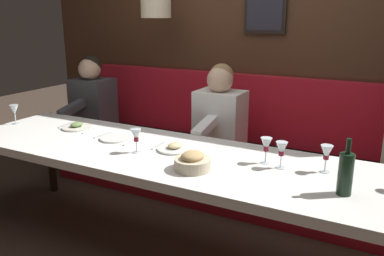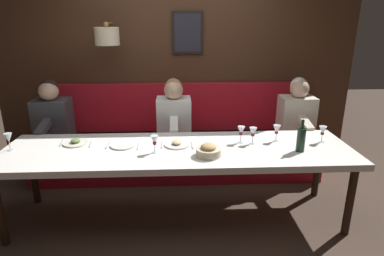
{
  "view_description": "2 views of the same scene",
  "coord_description": "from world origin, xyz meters",
  "px_view_note": "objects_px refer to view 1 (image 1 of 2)",
  "views": [
    {
      "loc": [
        -2.17,
        -1.32,
        1.63
      ],
      "look_at": [
        0.05,
        -0.13,
        0.92
      ],
      "focal_mm": 37.62,
      "sensor_mm": 36.0,
      "label": 1
    },
    {
      "loc": [
        -2.83,
        0.01,
        1.89
      ],
      "look_at": [
        0.05,
        -0.13,
        0.92
      ],
      "focal_mm": 30.47,
      "sensor_mm": 36.0,
      "label": 2
    }
  ],
  "objects_px": {
    "dining_table": "(171,161)",
    "diner_near": "(220,114)",
    "wine_glass_2": "(266,145)",
    "bread_bowl": "(193,162)",
    "diner_middle": "(92,98)",
    "wine_glass_4": "(326,153)",
    "wine_bottle": "(346,173)",
    "wine_glass_3": "(136,136)",
    "wine_glass_5": "(14,110)",
    "wine_glass_0": "(282,150)"
  },
  "relations": [
    {
      "from": "diner_near",
      "to": "diner_middle",
      "type": "relative_size",
      "value": 1.0
    },
    {
      "from": "dining_table",
      "to": "wine_glass_4",
      "type": "relative_size",
      "value": 19.88
    },
    {
      "from": "wine_glass_0",
      "to": "wine_glass_2",
      "type": "xyz_separation_m",
      "value": [
        0.04,
        0.11,
        -0.0
      ]
    },
    {
      "from": "wine_glass_2",
      "to": "bread_bowl",
      "type": "relative_size",
      "value": 0.75
    },
    {
      "from": "wine_glass_2",
      "to": "wine_glass_3",
      "type": "bearing_deg",
      "value": 104.73
    },
    {
      "from": "dining_table",
      "to": "diner_near",
      "type": "height_order",
      "value": "diner_near"
    },
    {
      "from": "wine_glass_3",
      "to": "wine_glass_4",
      "type": "xyz_separation_m",
      "value": [
        0.24,
        -1.18,
        0.0
      ]
    },
    {
      "from": "diner_near",
      "to": "wine_glass_3",
      "type": "height_order",
      "value": "diner_near"
    },
    {
      "from": "dining_table",
      "to": "wine_bottle",
      "type": "distance_m",
      "value": 1.13
    },
    {
      "from": "diner_middle",
      "to": "wine_glass_0",
      "type": "bearing_deg",
      "value": -110.16
    },
    {
      "from": "bread_bowl",
      "to": "wine_bottle",
      "type": "bearing_deg",
      "value": -85.59
    },
    {
      "from": "bread_bowl",
      "to": "wine_glass_5",
      "type": "bearing_deg",
      "value": 83.18
    },
    {
      "from": "wine_glass_3",
      "to": "wine_glass_4",
      "type": "relative_size",
      "value": 1.0
    },
    {
      "from": "diner_middle",
      "to": "bread_bowl",
      "type": "distance_m",
      "value": 2.03
    },
    {
      "from": "wine_glass_2",
      "to": "wine_glass_5",
      "type": "height_order",
      "value": "same"
    },
    {
      "from": "dining_table",
      "to": "wine_glass_2",
      "type": "bearing_deg",
      "value": -78.9
    },
    {
      "from": "diner_near",
      "to": "bread_bowl",
      "type": "distance_m",
      "value": 1.12
    },
    {
      "from": "dining_table",
      "to": "wine_glass_2",
      "type": "relative_size",
      "value": 19.88
    },
    {
      "from": "wine_bottle",
      "to": "dining_table",
      "type": "bearing_deg",
      "value": 83.5
    },
    {
      "from": "diner_middle",
      "to": "wine_glass_3",
      "type": "relative_size",
      "value": 4.82
    },
    {
      "from": "wine_bottle",
      "to": "diner_middle",
      "type": "bearing_deg",
      "value": 68.55
    },
    {
      "from": "wine_glass_2",
      "to": "bread_bowl",
      "type": "bearing_deg",
      "value": 131.97
    },
    {
      "from": "wine_glass_2",
      "to": "wine_glass_5",
      "type": "bearing_deg",
      "value": 92.55
    },
    {
      "from": "dining_table",
      "to": "wine_glass_5",
      "type": "distance_m",
      "value": 1.55
    },
    {
      "from": "dining_table",
      "to": "wine_glass_0",
      "type": "height_order",
      "value": "wine_glass_0"
    },
    {
      "from": "wine_bottle",
      "to": "bread_bowl",
      "type": "relative_size",
      "value": 1.36
    },
    {
      "from": "wine_glass_3",
      "to": "bread_bowl",
      "type": "distance_m",
      "value": 0.49
    },
    {
      "from": "diner_near",
      "to": "wine_bottle",
      "type": "xyz_separation_m",
      "value": [
        -1.01,
        -1.15,
        0.04
      ]
    },
    {
      "from": "wine_glass_0",
      "to": "wine_glass_2",
      "type": "bearing_deg",
      "value": 70.55
    },
    {
      "from": "wine_glass_0",
      "to": "wine_bottle",
      "type": "height_order",
      "value": "wine_bottle"
    },
    {
      "from": "wine_glass_3",
      "to": "wine_glass_5",
      "type": "relative_size",
      "value": 1.0
    },
    {
      "from": "wine_glass_2",
      "to": "wine_glass_4",
      "type": "xyz_separation_m",
      "value": [
        0.02,
        -0.36,
        0.0
      ]
    },
    {
      "from": "diner_middle",
      "to": "wine_glass_5",
      "type": "bearing_deg",
      "value": 174.21
    },
    {
      "from": "wine_glass_0",
      "to": "wine_glass_3",
      "type": "relative_size",
      "value": 1.0
    },
    {
      "from": "wine_glass_0",
      "to": "wine_glass_5",
      "type": "relative_size",
      "value": 1.0
    },
    {
      "from": "diner_middle",
      "to": "wine_glass_3",
      "type": "distance_m",
      "value": 1.58
    },
    {
      "from": "dining_table",
      "to": "wine_glass_5",
      "type": "height_order",
      "value": "wine_glass_5"
    },
    {
      "from": "dining_table",
      "to": "wine_glass_3",
      "type": "xyz_separation_m",
      "value": [
        -0.1,
        0.21,
        0.17
      ]
    },
    {
      "from": "diner_middle",
      "to": "wine_bottle",
      "type": "xyz_separation_m",
      "value": [
        -1.01,
        -2.57,
        0.04
      ]
    },
    {
      "from": "wine_glass_0",
      "to": "bread_bowl",
      "type": "xyz_separation_m",
      "value": [
        -0.27,
        0.45,
        -0.07
      ]
    },
    {
      "from": "wine_glass_0",
      "to": "wine_glass_2",
      "type": "distance_m",
      "value": 0.11
    },
    {
      "from": "diner_middle",
      "to": "wine_bottle",
      "type": "height_order",
      "value": "diner_middle"
    },
    {
      "from": "wine_glass_2",
      "to": "wine_glass_3",
      "type": "relative_size",
      "value": 1.0
    },
    {
      "from": "wine_glass_0",
      "to": "wine_bottle",
      "type": "relative_size",
      "value": 0.55
    },
    {
      "from": "diner_middle",
      "to": "wine_glass_4",
      "type": "xyz_separation_m",
      "value": [
        -0.74,
        -2.42,
        0.04
      ]
    },
    {
      "from": "diner_near",
      "to": "wine_bottle",
      "type": "bearing_deg",
      "value": -131.2
    },
    {
      "from": "dining_table",
      "to": "diner_near",
      "type": "xyz_separation_m",
      "value": [
        0.88,
        0.04,
        0.13
      ]
    },
    {
      "from": "wine_glass_4",
      "to": "wine_bottle",
      "type": "bearing_deg",
      "value": -152.04
    },
    {
      "from": "wine_glass_2",
      "to": "wine_glass_4",
      "type": "relative_size",
      "value": 1.0
    },
    {
      "from": "diner_near",
      "to": "bread_bowl",
      "type": "bearing_deg",
      "value": -164.04
    }
  ]
}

